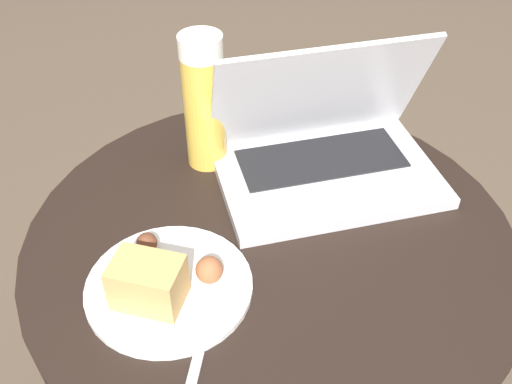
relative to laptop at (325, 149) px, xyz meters
The scene contains 5 objects.
table 0.24m from the laptop, 151.44° to the right, with size 0.68×0.68×0.49m.
laptop is the anchor object (origin of this frame).
beer_glass 0.20m from the laptop, 140.46° to the left, with size 0.06×0.06×0.22m.
snack_plate 0.33m from the laptop, 162.10° to the right, with size 0.21×0.21×0.07m.
fork 0.34m from the laptop, 149.44° to the right, with size 0.14×0.17×0.01m.
Camera 1 is at (-0.32, -0.50, 1.08)m, focal length 42.00 mm.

